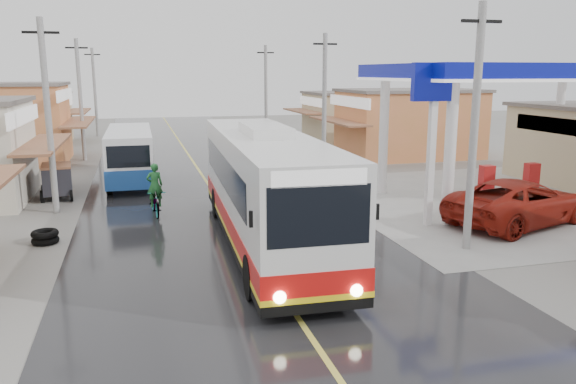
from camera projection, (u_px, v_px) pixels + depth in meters
name	position (u px, v px, depth m)	size (l,w,h in m)	color
ground	(264.00, 268.00, 17.15)	(120.00, 120.00, 0.00)	slate
road	(205.00, 179.00, 31.31)	(12.00, 90.00, 0.02)	black
centre_line	(205.00, 179.00, 31.30)	(0.15, 90.00, 0.01)	#D8CC4C
shopfronts_right	(472.00, 176.00, 32.31)	(11.00, 44.00, 4.80)	beige
utility_poles_left	(73.00, 182.00, 30.46)	(1.60, 50.00, 8.00)	gray
utility_poles_right	(323.00, 173.00, 33.10)	(1.60, 36.00, 8.00)	gray
coach_bus	(265.00, 188.00, 19.04)	(3.41, 13.33, 4.13)	silver
second_bus	(130.00, 154.00, 30.19)	(2.35, 8.52, 2.82)	silver
jeepney	(519.00, 202.00, 21.90)	(2.96, 6.42, 1.78)	maroon
cyclist	(155.00, 198.00, 23.25)	(0.90, 2.12, 2.23)	black
tricycle_near	(57.00, 179.00, 26.30)	(1.59, 2.13, 1.63)	#26262D
tyre_stack	(45.00, 237.00, 19.53)	(0.93, 0.93, 0.47)	black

